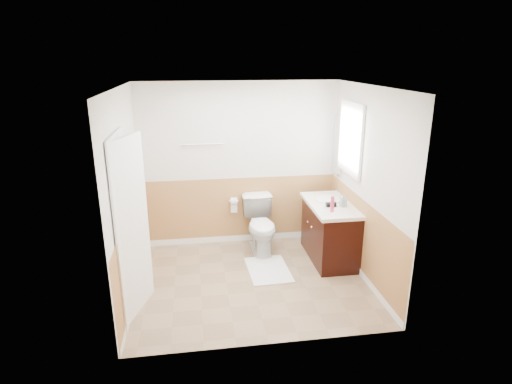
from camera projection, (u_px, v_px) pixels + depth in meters
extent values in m
plane|color=#8C7051|center=(251.00, 281.00, 5.56)|extent=(3.00, 3.00, 0.00)
plane|color=white|center=(251.00, 87.00, 4.79)|extent=(3.00, 3.00, 0.00)
plane|color=silver|center=(239.00, 165.00, 6.39)|extent=(3.00, 0.00, 3.00)
plane|color=silver|center=(270.00, 232.00, 3.95)|extent=(3.00, 0.00, 3.00)
plane|color=silver|center=(125.00, 197.00, 4.96)|extent=(0.00, 3.00, 3.00)
plane|color=silver|center=(367.00, 186.00, 5.38)|extent=(0.00, 3.00, 3.00)
plane|color=#BC7D4B|center=(240.00, 211.00, 6.61)|extent=(3.00, 0.00, 3.00)
plane|color=#BC7D4B|center=(269.00, 301.00, 4.19)|extent=(3.00, 0.00, 3.00)
plane|color=#BC7D4B|center=(132.00, 254.00, 5.19)|extent=(0.00, 2.60, 2.60)
plane|color=#BC7D4B|center=(361.00, 239.00, 5.61)|extent=(0.00, 2.60, 2.60)
imported|color=white|center=(261.00, 226.00, 6.29)|extent=(0.49, 0.82, 0.82)
cube|color=white|center=(268.00, 270.00, 5.82)|extent=(0.58, 0.82, 0.02)
cube|color=black|center=(330.00, 233.00, 6.06)|extent=(0.55, 1.10, 0.80)
sphere|color=silver|center=(312.00, 227.00, 5.88)|extent=(0.03, 0.03, 0.03)
sphere|color=silver|center=(308.00, 222.00, 6.07)|extent=(0.03, 0.03, 0.03)
cube|color=white|center=(331.00, 205.00, 5.93)|extent=(0.60, 1.15, 0.05)
cylinder|color=white|center=(328.00, 199.00, 6.06)|extent=(0.36, 0.36, 0.02)
cylinder|color=silver|center=(340.00, 195.00, 6.07)|extent=(0.02, 0.02, 0.14)
cylinder|color=#BF3156|center=(332.00, 204.00, 5.57)|extent=(0.05, 0.05, 0.22)
imported|color=gray|center=(343.00, 201.00, 5.78)|extent=(0.08, 0.08, 0.18)
cylinder|color=black|center=(331.00, 204.00, 5.79)|extent=(0.14, 0.07, 0.07)
cylinder|color=black|center=(329.00, 207.00, 5.78)|extent=(0.03, 0.03, 0.07)
cube|color=silver|center=(338.00, 145.00, 6.32)|extent=(0.02, 0.35, 0.90)
cube|color=white|center=(351.00, 139.00, 5.78)|extent=(0.04, 0.80, 1.00)
cube|color=white|center=(352.00, 139.00, 5.78)|extent=(0.01, 0.70, 0.90)
cube|color=white|center=(131.00, 229.00, 4.62)|extent=(0.29, 0.78, 2.04)
cube|color=white|center=(124.00, 228.00, 4.61)|extent=(0.02, 0.92, 2.10)
sphere|color=silver|center=(140.00, 223.00, 4.96)|extent=(0.06, 0.06, 0.06)
cylinder|color=silver|center=(202.00, 144.00, 6.16)|extent=(0.62, 0.02, 0.02)
cylinder|color=silver|center=(234.00, 201.00, 6.48)|extent=(0.14, 0.02, 0.02)
cylinder|color=white|center=(234.00, 201.00, 6.48)|extent=(0.10, 0.11, 0.11)
cube|color=white|center=(234.00, 208.00, 6.52)|extent=(0.10, 0.01, 0.16)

